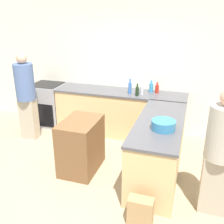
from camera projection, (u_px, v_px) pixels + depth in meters
name	position (u px, v px, depth m)	size (l,w,h in m)	color
ground_plane	(88.00, 180.00, 4.09)	(14.00, 14.00, 0.00)	tan
wall_back	(125.00, 68.00, 5.49)	(8.00, 0.06, 2.70)	silver
counter_back	(120.00, 113.00, 5.50)	(2.68, 0.68, 0.94)	#D6B27A
counter_peninsula	(158.00, 148.00, 4.09)	(0.69, 1.91, 0.94)	#D6B27A
range_oven	(49.00, 104.00, 5.98)	(0.70, 0.66, 0.95)	#99999E
island_table	(81.00, 145.00, 4.25)	(0.54, 0.79, 0.87)	brown
mixing_bowl	(163.00, 125.00, 3.61)	(0.33, 0.33, 0.13)	teal
hot_sauce_bottle	(157.00, 89.00, 5.20)	(0.07, 0.07, 0.22)	red
wine_bottle_dark	(137.00, 91.00, 5.03)	(0.07, 0.07, 0.24)	black
dish_soap_bottle	(151.00, 87.00, 5.25)	(0.08, 0.08, 0.24)	#338CBF
vinegar_bottle_clear	(142.00, 90.00, 5.09)	(0.07, 0.07, 0.23)	silver
water_bottle_blue	(130.00, 88.00, 5.14)	(0.07, 0.07, 0.30)	#386BB7
person_by_range	(26.00, 94.00, 5.14)	(0.37, 0.37, 1.74)	#ADA38E
person_at_peninsula	(220.00, 151.00, 3.17)	(0.38, 0.38, 1.67)	#ADA38E
paper_bag	(140.00, 212.00, 3.20)	(0.31, 0.16, 0.38)	#A88456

